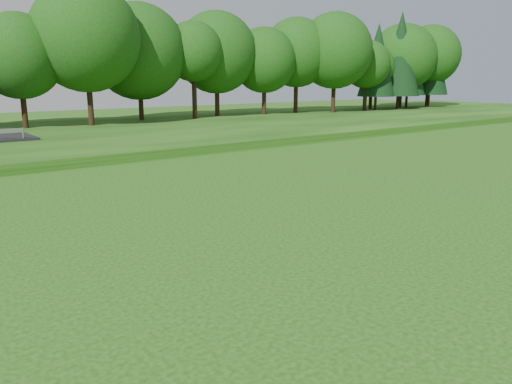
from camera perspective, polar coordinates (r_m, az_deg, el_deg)
berm at (r=47.22m, az=-10.84°, el=7.21°), size 130.00×30.00×0.60m
walking_path at (r=35.38m, az=-0.47°, el=5.14°), size 130.00×1.60×0.04m
treeline at (r=50.71m, az=-13.36°, el=16.31°), size 104.00×7.00×15.00m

